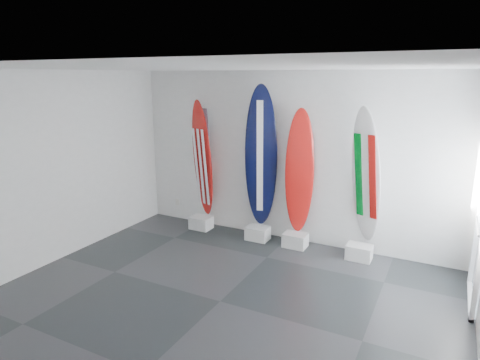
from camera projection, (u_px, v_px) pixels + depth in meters
The scene contains 14 objects.
floor at pixel (220, 301), 5.50m from camera, with size 6.00×6.00×0.00m, color black.
ceiling at pixel (217, 67), 4.77m from camera, with size 6.00×6.00×0.00m, color white.
wall_back at pixel (290, 158), 7.29m from camera, with size 6.00×6.00×0.00m, color silver.
wall_front at pixel (44, 277), 2.98m from camera, with size 6.00×6.00×0.00m, color silver.
wall_left at pixel (52, 169), 6.47m from camera, with size 5.00×5.00×0.00m, color silver.
display_block_usa at pixel (201, 223), 8.10m from camera, with size 0.40×0.30×0.24m, color silver.
surfboard_usa at pixel (202, 159), 7.88m from camera, with size 0.51×0.08×2.26m, color maroon.
display_block_navy at pixel (258, 233), 7.56m from camera, with size 0.40×0.30×0.24m, color silver.
surfboard_navy at pixel (261, 157), 7.30m from camera, with size 0.58×0.08×2.55m, color black.
display_block_swiss at pixel (295, 240), 7.24m from camera, with size 0.40×0.30×0.24m, color silver.
surfboard_swiss at pixel (299, 172), 7.03m from camera, with size 0.49×0.08×2.17m, color maroon.
display_block_italy at pixel (359, 252), 6.75m from camera, with size 0.40×0.30×0.24m, color silver.
surfboard_italy at pixel (366, 177), 6.53m from camera, with size 0.51×0.08×2.27m, color white.
wall_outlet at pixel (177, 202), 8.64m from camera, with size 0.09×0.02×0.13m, color silver.
Camera 1 is at (2.50, -4.27, 2.91)m, focal length 31.09 mm.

